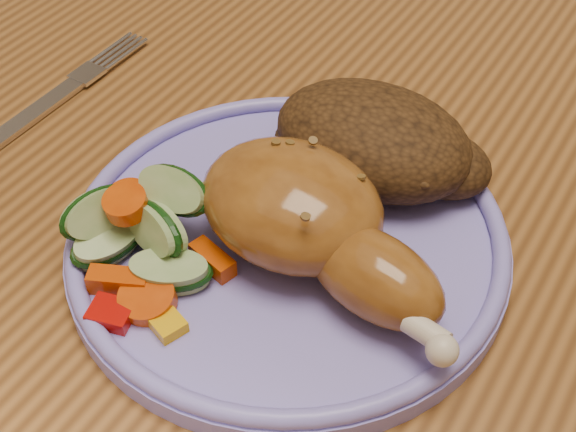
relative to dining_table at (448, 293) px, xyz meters
The scene contains 7 objects.
dining_table is the anchor object (origin of this frame).
plate 0.14m from the dining_table, 129.56° to the right, with size 0.24×0.24×0.01m, color #8278DA.
plate_rim 0.15m from the dining_table, 129.56° to the right, with size 0.24×0.24×0.01m, color #8278DA.
chicken_leg 0.16m from the dining_table, 120.41° to the right, with size 0.17×0.09×0.05m.
rice_pilaf 0.13m from the dining_table, 166.89° to the right, with size 0.13×0.09×0.05m.
vegetable_pile 0.22m from the dining_table, 133.85° to the right, with size 0.10×0.10×0.05m.
fork 0.30m from the dining_table, 166.82° to the right, with size 0.02×0.16×0.00m.
Camera 1 is at (0.09, -0.35, 1.08)m, focal length 50.00 mm.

